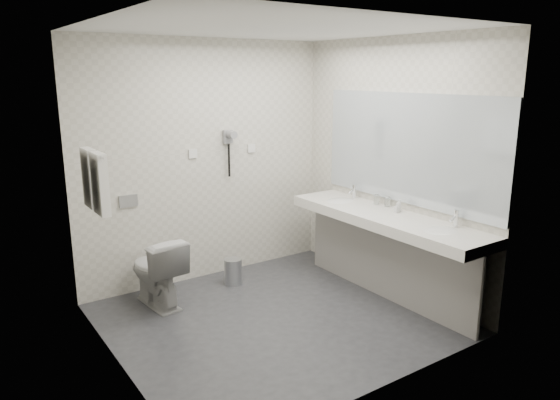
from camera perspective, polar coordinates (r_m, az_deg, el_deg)
floor at (r=4.84m, az=-0.47°, el=-12.78°), size 2.80×2.80×0.00m
ceiling at (r=4.34m, az=-0.54°, el=18.24°), size 2.80×2.80×0.00m
wall_back at (r=5.53m, az=-8.07°, el=4.13°), size 2.80×0.00×2.80m
wall_front at (r=3.45m, az=11.65°, el=-1.80°), size 2.80×0.00×2.80m
wall_left at (r=3.84m, az=-18.10°, el=-0.63°), size 0.00×2.60×2.60m
wall_right at (r=5.32m, az=12.13°, el=3.58°), size 0.00×2.60×2.60m
vanity_counter at (r=5.09m, az=11.37°, el=-2.04°), size 0.55×2.20×0.10m
vanity_panel at (r=5.23m, az=11.34°, el=-6.48°), size 0.03×2.15×0.75m
vanity_post_near at (r=4.65m, az=20.91°, el=-9.77°), size 0.06×0.06×0.75m
vanity_post_far at (r=5.98m, az=4.41°, el=-3.68°), size 0.06×0.06×0.75m
mirror at (r=5.14m, az=13.74°, el=5.42°), size 0.02×2.20×1.05m
basin_near at (r=4.67m, az=17.09°, el=-3.36°), size 0.40×0.31×0.05m
basin_far at (r=5.53m, az=6.58°, el=-0.21°), size 0.40×0.31×0.05m
faucet_near at (r=4.79m, az=18.63°, el=-1.91°), size 0.04×0.04×0.15m
faucet_far at (r=5.64m, az=8.11°, el=0.95°), size 0.04×0.04×0.15m
soap_bottle_a at (r=5.13m, az=12.58°, el=-0.85°), size 0.05×0.05×0.09m
soap_bottle_c at (r=5.17m, az=12.84°, el=-0.56°), size 0.05×0.05×0.13m
glass_left at (r=5.34m, az=11.62°, el=-0.20°), size 0.07×0.07×0.10m
glass_right at (r=5.41m, az=10.47°, el=0.04°), size 0.07×0.07×0.10m
toilet at (r=5.11m, az=-13.31°, el=-7.54°), size 0.44×0.70×0.68m
flush_plate at (r=5.26m, az=-16.18°, el=-0.10°), size 0.18×0.02×0.12m
pedal_bin at (r=5.54m, az=-5.13°, el=-7.83°), size 0.24×0.24×0.26m
bin_lid at (r=5.49m, az=-5.17°, el=-6.50°), size 0.19×0.19×0.02m
towel_rail at (r=4.32m, az=-19.87°, el=4.82°), size 0.02×0.62×0.02m
towel_near at (r=4.23m, az=-19.01°, el=1.67°), size 0.07×0.24×0.48m
towel_far at (r=4.49m, az=-19.99°, el=2.27°), size 0.07×0.24×0.48m
dryer_cradle at (r=5.58m, az=-5.71°, el=6.88°), size 0.10×0.04×0.14m
dryer_barrel at (r=5.52m, az=-5.36°, el=7.12°), size 0.08×0.14×0.08m
dryer_cord at (r=5.61m, az=-5.57°, el=4.33°), size 0.02×0.02×0.35m
switch_plate_a at (r=5.44m, az=-9.46°, el=4.99°), size 0.09×0.02×0.09m
switch_plate_b at (r=5.77m, az=-3.13°, el=5.64°), size 0.09×0.02×0.09m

